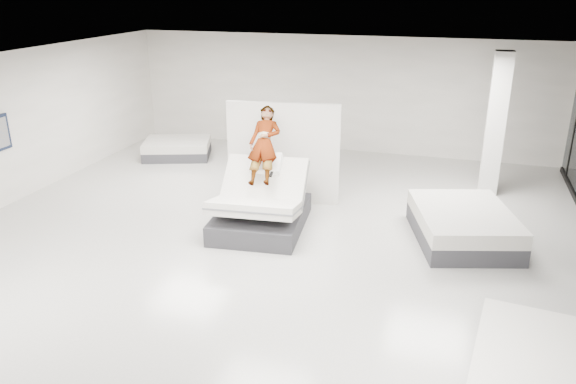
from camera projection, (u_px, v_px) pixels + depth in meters
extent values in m
plane|color=beige|center=(257.00, 255.00, 10.00)|extent=(14.00, 14.00, 0.00)
plane|color=#262629|center=(253.00, 74.00, 8.87)|extent=(14.00, 14.00, 0.00)
cube|color=white|center=(341.00, 94.00, 15.70)|extent=(12.00, 0.04, 3.20)
cube|color=#313135|center=(261.00, 218.00, 11.05)|extent=(1.84, 2.33, 0.38)
cube|color=white|center=(265.00, 182.00, 11.13)|extent=(1.72, 1.14, 0.89)
cube|color=slate|center=(265.00, 182.00, 11.13)|extent=(1.73, 1.02, 0.75)
cube|color=white|center=(255.00, 208.00, 10.43)|extent=(1.74, 1.27, 0.48)
cube|color=slate|center=(255.00, 208.00, 10.43)|extent=(1.76, 1.25, 0.28)
cube|color=white|center=(266.00, 163.00, 11.11)|extent=(0.64, 0.49, 0.40)
imported|color=slate|center=(264.00, 159.00, 10.92)|extent=(0.75, 1.58, 1.35)
cube|color=black|center=(271.00, 174.00, 10.62)|extent=(0.06, 0.15, 0.08)
cube|color=white|center=(283.00, 153.00, 12.05)|extent=(2.42, 0.44, 2.20)
cube|color=#313135|center=(462.00, 232.00, 10.50)|extent=(2.22, 2.60, 0.33)
cube|color=white|center=(464.00, 217.00, 10.39)|extent=(2.22, 2.60, 0.28)
cube|color=#313135|center=(537.00, 379.00, 6.66)|extent=(1.68, 2.10, 0.29)
cube|color=white|center=(540.00, 360.00, 6.57)|extent=(1.68, 2.10, 0.24)
cube|color=#313135|center=(178.00, 152.00, 15.52)|extent=(2.08, 1.81, 0.26)
cube|color=white|center=(177.00, 144.00, 15.43)|extent=(2.08, 1.81, 0.22)
cube|color=white|center=(496.00, 125.00, 12.36)|extent=(0.40, 0.40, 3.20)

